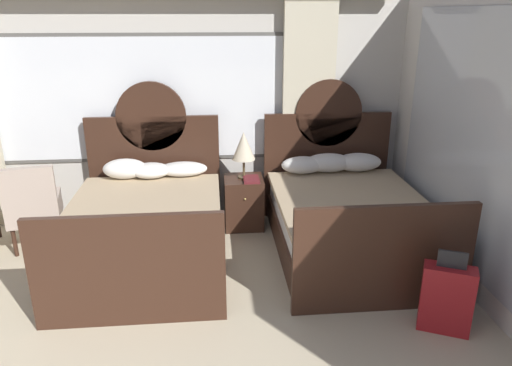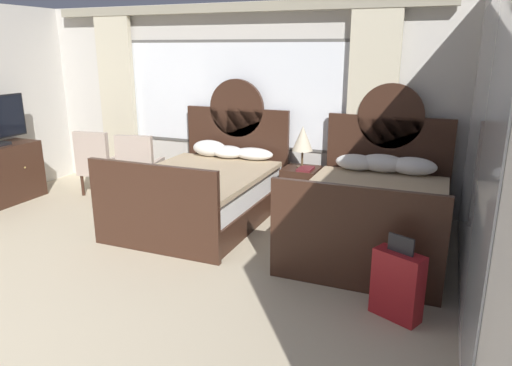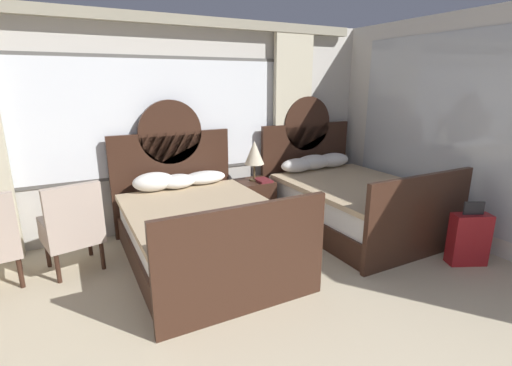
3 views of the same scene
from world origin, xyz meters
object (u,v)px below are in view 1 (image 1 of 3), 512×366
(book_on_nightstand, at_px, (251,179))
(armchair_by_window_left, at_px, (33,206))
(bed_near_window, at_px, (147,225))
(nightstand_between_beds, at_px, (244,202))
(bed_near_mirror, at_px, (346,217))
(suitcase_on_floor, at_px, (446,298))
(table_lamp_on_nightstand, at_px, (244,146))

(book_on_nightstand, distance_m, armchair_by_window_left, 2.37)
(bed_near_window, bearing_deg, nightstand_between_beds, 34.50)
(bed_near_window, relative_size, book_on_nightstand, 8.40)
(bed_near_mirror, height_order, suitcase_on_floor, bed_near_mirror)
(bed_near_mirror, xyz_separation_m, armchair_by_window_left, (-3.31, 0.34, 0.11))
(suitcase_on_floor, bearing_deg, bed_near_mirror, 106.27)
(nightstand_between_beds, xyz_separation_m, book_on_nightstand, (0.08, -0.09, 0.32))
(nightstand_between_beds, xyz_separation_m, armchair_by_window_left, (-2.27, -0.37, 0.19))
(bed_near_window, xyz_separation_m, table_lamp_on_nightstand, (1.05, 0.73, 0.61))
(bed_near_window, distance_m, suitcase_on_floor, 2.89)
(table_lamp_on_nightstand, distance_m, suitcase_on_floor, 2.71)
(bed_near_mirror, xyz_separation_m, table_lamp_on_nightstand, (-1.04, 0.72, 0.61))
(table_lamp_on_nightstand, xyz_separation_m, suitcase_on_floor, (1.46, -2.17, -0.70))
(bed_near_window, height_order, nightstand_between_beds, bed_near_window)
(nightstand_between_beds, height_order, table_lamp_on_nightstand, table_lamp_on_nightstand)
(table_lamp_on_nightstand, height_order, armchair_by_window_left, table_lamp_on_nightstand)
(book_on_nightstand, height_order, suitcase_on_floor, suitcase_on_floor)
(bed_near_window, height_order, table_lamp_on_nightstand, bed_near_window)
(bed_near_window, height_order, bed_near_mirror, same)
(book_on_nightstand, bearing_deg, armchair_by_window_left, -173.31)
(bed_near_window, bearing_deg, suitcase_on_floor, -29.76)
(bed_near_window, relative_size, suitcase_on_floor, 3.09)
(book_on_nightstand, xyz_separation_m, armchair_by_window_left, (-2.35, -0.28, -0.13))
(armchair_by_window_left, bearing_deg, book_on_nightstand, 6.69)
(bed_near_mirror, bearing_deg, suitcase_on_floor, -73.73)
(bed_near_window, bearing_deg, book_on_nightstand, 29.09)
(bed_near_window, bearing_deg, armchair_by_window_left, 163.98)
(book_on_nightstand, bearing_deg, nightstand_between_beds, 132.89)
(suitcase_on_floor, bearing_deg, bed_near_window, 150.24)
(bed_near_window, xyz_separation_m, nightstand_between_beds, (1.05, 0.72, -0.07))
(armchair_by_window_left, bearing_deg, nightstand_between_beds, 9.17)
(book_on_nightstand, bearing_deg, table_lamp_on_nightstand, 127.15)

